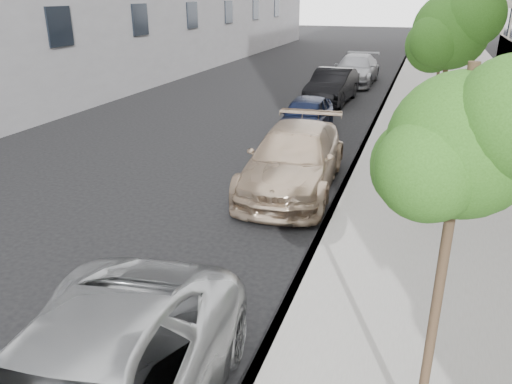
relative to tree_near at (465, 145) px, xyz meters
The scene contains 9 objects.
sidewalk 22.78m from the tree_near, 87.27° to the left, with size 6.40×72.00×0.14m, color gray.
curb 22.85m from the tree_near, 95.21° to the left, with size 0.15×72.00×0.14m, color #9E9B93.
tree_near is the anchor object (origin of this frame).
tree_mid 6.52m from the tree_near, 90.00° to the left, with size 1.80×1.60×4.76m.
tree_far 13.00m from the tree_near, 90.00° to the left, with size 1.80×1.60×4.47m.
suv 8.48m from the tree_near, 114.45° to the left, with size 2.17×5.34×1.55m, color tan.
sedan_blue 13.56m from the tree_near, 108.70° to the left, with size 1.59×3.95×1.35m, color black.
sedan_black 19.20m from the tree_near, 103.43° to the left, with size 1.61×4.62×1.52m, color black.
sedan_rear 24.59m from the tree_near, 99.75° to the left, with size 2.19×5.39×1.56m, color gray.
Camera 1 is at (2.84, -2.95, 4.67)m, focal length 35.00 mm.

